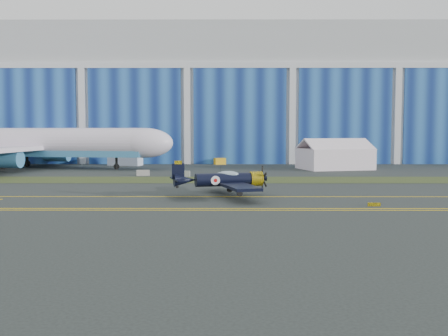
{
  "coord_description": "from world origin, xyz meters",
  "views": [
    {
      "loc": [
        8.09,
        -60.73,
        7.14
      ],
      "look_at": [
        7.85,
        4.41,
        2.41
      ],
      "focal_mm": 42.0,
      "sensor_mm": 36.0,
      "label": 1
    }
  ],
  "objects_px": {
    "warbird": "(224,180)",
    "tent": "(335,154)",
    "jetliner": "(28,111)",
    "shipping_container": "(125,158)",
    "tug": "(220,161)"
  },
  "relations": [
    {
      "from": "shipping_container",
      "to": "tug",
      "type": "distance_m",
      "value": 19.37
    },
    {
      "from": "jetliner",
      "to": "warbird",
      "type": "bearing_deg",
      "value": -40.52
    },
    {
      "from": "tent",
      "to": "shipping_container",
      "type": "relative_size",
      "value": 2.11
    },
    {
      "from": "warbird",
      "to": "tent",
      "type": "relative_size",
      "value": 1.2
    },
    {
      "from": "shipping_container",
      "to": "tug",
      "type": "bearing_deg",
      "value": 25.69
    },
    {
      "from": "warbird",
      "to": "jetliner",
      "type": "bearing_deg",
      "value": 115.78
    },
    {
      "from": "warbird",
      "to": "tent",
      "type": "height_order",
      "value": "tent"
    },
    {
      "from": "tug",
      "to": "jetliner",
      "type": "bearing_deg",
      "value": 178.33
    },
    {
      "from": "warbird",
      "to": "tug",
      "type": "xyz_separation_m",
      "value": [
        -1.04,
        52.54,
        -1.15
      ]
    },
    {
      "from": "warbird",
      "to": "jetliner",
      "type": "xyz_separation_m",
      "value": [
        -36.48,
        41.24,
        8.87
      ]
    },
    {
      "from": "shipping_container",
      "to": "tug",
      "type": "relative_size",
      "value": 2.93
    },
    {
      "from": "warbird",
      "to": "tug",
      "type": "distance_m",
      "value": 52.56
    },
    {
      "from": "jetliner",
      "to": "shipping_container",
      "type": "xyz_separation_m",
      "value": [
        16.38,
        7.96,
        -9.24
      ]
    },
    {
      "from": "jetliner",
      "to": "tug",
      "type": "bearing_deg",
      "value": 25.67
    },
    {
      "from": "jetliner",
      "to": "tug",
      "type": "relative_size",
      "value": 29.9
    }
  ]
}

